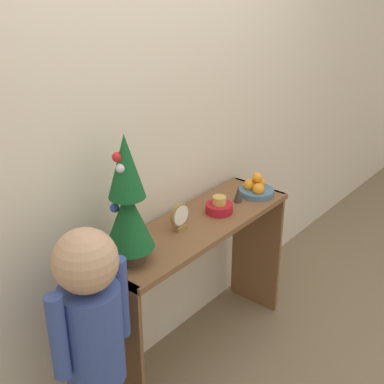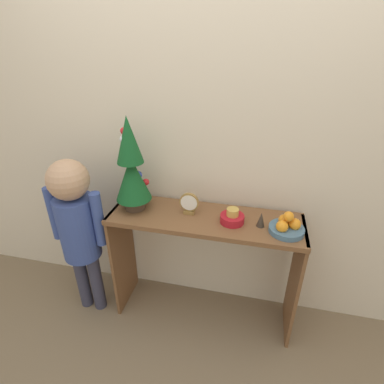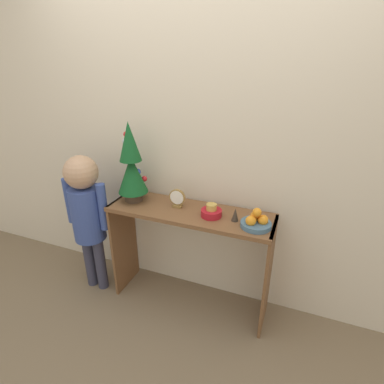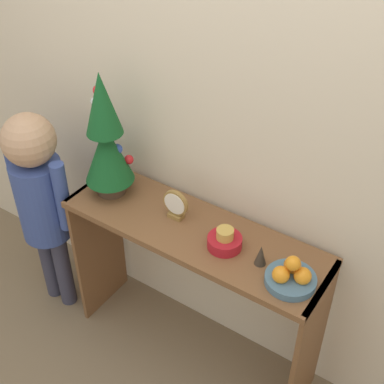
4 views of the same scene
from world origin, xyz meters
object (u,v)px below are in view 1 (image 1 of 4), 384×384
object	(u,v)px
fruit_bowl	(256,188)
singing_bowl	(219,207)
desk_clock	(180,217)
child_figure	(92,325)
mini_tree	(128,203)
figurine	(238,194)

from	to	relation	value
fruit_bowl	singing_bowl	bearing A→B (deg)	174.66
desk_clock	child_figure	world-z (taller)	child_figure
mini_tree	child_figure	bearing A→B (deg)	-159.24
fruit_bowl	desk_clock	size ratio (longest dim) A/B	1.40
mini_tree	desk_clock	world-z (taller)	mini_tree
fruit_bowl	figurine	size ratio (longest dim) A/B	2.15
desk_clock	figurine	bearing A→B (deg)	-5.61
figurine	fruit_bowl	bearing A→B (deg)	-9.95
fruit_bowl	figurine	xyz separation A→B (m)	(-0.14, 0.03, 0.01)
fruit_bowl	child_figure	world-z (taller)	child_figure
fruit_bowl	singing_bowl	distance (m)	0.31
desk_clock	figurine	xyz separation A→B (m)	(0.44, -0.04, -0.02)
mini_tree	singing_bowl	distance (m)	0.67
figurine	child_figure	bearing A→B (deg)	-174.84
mini_tree	figurine	xyz separation A→B (m)	(0.79, -0.03, -0.24)
singing_bowl	figurine	distance (m)	0.17
mini_tree	singing_bowl	size ratio (longest dim) A/B	4.18
mini_tree	child_figure	world-z (taller)	mini_tree
desk_clock	mini_tree	bearing A→B (deg)	-177.93
singing_bowl	figurine	bearing A→B (deg)	-1.29
singing_bowl	mini_tree	bearing A→B (deg)	177.58
mini_tree	fruit_bowl	size ratio (longest dim) A/B	3.04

